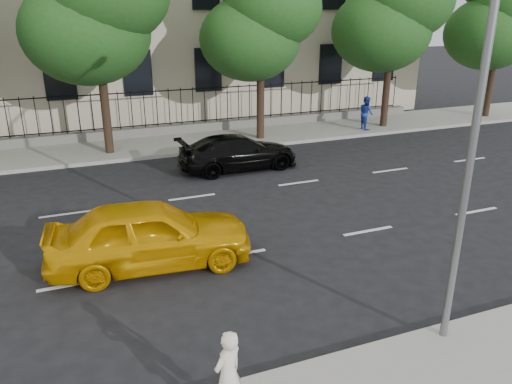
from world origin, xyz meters
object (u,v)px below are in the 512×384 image
black_sedan (238,152)px  woman_near (228,374)px  yellow_taxi (150,234)px  street_light (460,64)px

black_sedan → woman_near: woman_near is taller
yellow_taxi → woman_near: 5.46m
black_sedan → woman_near: (-4.47, -12.05, 0.21)m
street_light → black_sedan: bearing=89.9°
yellow_taxi → black_sedan: yellow_taxi is taller
street_light → yellow_taxi: (-4.62, 4.55, -4.31)m
street_light → yellow_taxi: size_ratio=1.64×
black_sedan → woman_near: 12.85m
black_sedan → woman_near: bearing=158.2°
street_light → woman_near: (-4.45, -0.90, -4.26)m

